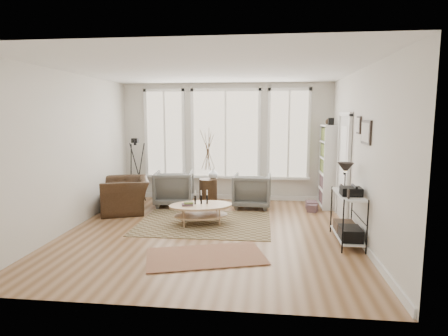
# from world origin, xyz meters

# --- Properties ---
(room) EXTENTS (5.50, 5.54, 2.90)m
(room) POSITION_xyz_m (0.02, 0.03, 1.43)
(room) COLOR #9D7552
(room) RESTS_ON ground
(bay_window) EXTENTS (4.14, 0.12, 2.24)m
(bay_window) POSITION_xyz_m (0.00, 2.71, 1.61)
(bay_window) COLOR tan
(bay_window) RESTS_ON ground
(door) EXTENTS (0.09, 1.06, 2.22)m
(door) POSITION_xyz_m (2.57, 1.15, 1.12)
(door) COLOR silver
(door) RESTS_ON ground
(bookcase) EXTENTS (0.31, 0.85, 2.06)m
(bookcase) POSITION_xyz_m (2.44, 2.23, 0.96)
(bookcase) COLOR white
(bookcase) RESTS_ON ground
(low_shelf) EXTENTS (0.38, 1.08, 1.30)m
(low_shelf) POSITION_xyz_m (2.38, -0.30, 0.51)
(low_shelf) COLOR white
(low_shelf) RESTS_ON ground
(wall_art) EXTENTS (0.04, 0.88, 0.44)m
(wall_art) POSITION_xyz_m (2.58, -0.27, 1.88)
(wall_art) COLOR black
(wall_art) RESTS_ON ground
(rug_main) EXTENTS (2.60, 1.96, 0.01)m
(rug_main) POSITION_xyz_m (-0.18, 0.52, 0.01)
(rug_main) COLOR brown
(rug_main) RESTS_ON ground
(rug_runner) EXTENTS (1.96, 1.44, 0.01)m
(rug_runner) POSITION_xyz_m (0.13, -1.22, 0.01)
(rug_runner) COLOR maroon
(rug_runner) RESTS_ON ground
(coffee_table) EXTENTS (1.39, 1.08, 0.57)m
(coffee_table) POSITION_xyz_m (-0.25, 0.47, 0.30)
(coffee_table) COLOR tan
(coffee_table) RESTS_ON ground
(armchair_left) EXTENTS (0.98, 1.00, 0.82)m
(armchair_left) POSITION_xyz_m (-1.14, 1.95, 0.41)
(armchair_left) COLOR slate
(armchair_left) RESTS_ON ground
(armchair_right) EXTENTS (0.87, 0.89, 0.78)m
(armchair_right) POSITION_xyz_m (0.70, 1.95, 0.39)
(armchair_right) COLOR slate
(armchair_right) RESTS_ON ground
(side_table) EXTENTS (0.42, 0.42, 1.77)m
(side_table) POSITION_xyz_m (-0.33, 2.01, 0.85)
(side_table) COLOR #352316
(side_table) RESTS_ON ground
(vase) EXTENTS (0.28, 0.28, 0.24)m
(vase) POSITION_xyz_m (-0.23, 2.13, 0.75)
(vase) COLOR silver
(vase) RESTS_ON side_table
(accent_chair) EXTENTS (1.44, 1.36, 0.74)m
(accent_chair) POSITION_xyz_m (-2.07, 1.23, 0.37)
(accent_chair) COLOR #352316
(accent_chair) RESTS_ON ground
(tripod_camera) EXTENTS (0.55, 0.55, 1.57)m
(tripod_camera) POSITION_xyz_m (-2.14, 2.18, 0.72)
(tripod_camera) COLOR black
(tripod_camera) RESTS_ON ground
(book_stack_near) EXTENTS (0.25, 0.31, 0.19)m
(book_stack_near) POSITION_xyz_m (2.05, 1.87, 0.10)
(book_stack_near) COLOR brown
(book_stack_near) RESTS_ON ground
(book_stack_far) EXTENTS (0.27, 0.31, 0.17)m
(book_stack_far) POSITION_xyz_m (2.05, 1.68, 0.08)
(book_stack_far) COLOR brown
(book_stack_far) RESTS_ON ground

